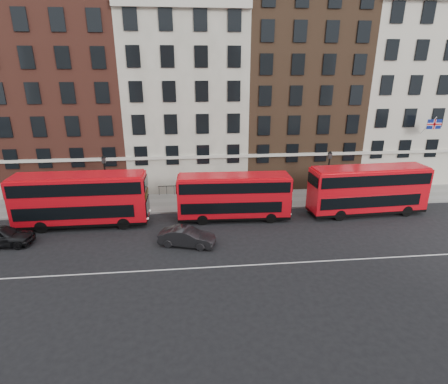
{
  "coord_description": "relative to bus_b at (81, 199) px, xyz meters",
  "views": [
    {
      "loc": [
        0.12,
        -22.98,
        13.03
      ],
      "look_at": [
        2.99,
        5.0,
        3.0
      ],
      "focal_mm": 28.0,
      "sensor_mm": 36.0,
      "label": 1
    }
  ],
  "objects": [
    {
      "name": "road_centre_line",
      "position": [
        9.22,
        -7.97,
        -2.49
      ],
      "size": [
        70.0,
        0.12,
        0.01
      ],
      "primitive_type": "cube",
      "color": "white",
      "rests_on": "ground"
    },
    {
      "name": "building_terrace",
      "position": [
        8.92,
        11.91,
        7.75
      ],
      "size": [
        64.0,
        11.95,
        22.0
      ],
      "color": "#B1A899",
      "rests_on": "ground"
    },
    {
      "name": "traffic_light",
      "position": [
        33.55,
        2.5,
        -0.05
      ],
      "size": [
        0.25,
        0.45,
        3.27
      ],
      "color": "black",
      "rests_on": "pavement"
    },
    {
      "name": "lamp_post_right",
      "position": [
        22.93,
        2.85,
        0.59
      ],
      "size": [
        0.44,
        0.44,
        5.33
      ],
      "color": "black",
      "rests_on": "pavement"
    },
    {
      "name": "pavement",
      "position": [
        9.22,
        4.53,
        -2.42
      ],
      "size": [
        80.0,
        5.0,
        0.15
      ],
      "primitive_type": "cube",
      "color": "gray",
      "rests_on": "ground"
    },
    {
      "name": "car_front",
      "position": [
        8.95,
        -4.59,
        -1.78
      ],
      "size": [
        4.58,
        2.68,
        1.43
      ],
      "primitive_type": "imported",
      "rotation": [
        0.0,
        0.0,
        1.28
      ],
      "color": "#242427",
      "rests_on": "ground"
    },
    {
      "name": "ground",
      "position": [
        9.22,
        -5.97,
        -2.49
      ],
      "size": [
        120.0,
        120.0,
        0.0
      ],
      "primitive_type": "plane",
      "color": "black",
      "rests_on": "ground"
    },
    {
      "name": "bus_d",
      "position": [
        25.67,
        -0.0,
        -0.04
      ],
      "size": [
        10.99,
        3.15,
        4.57
      ],
      "rotation": [
        0.0,
        0.0,
        0.05
      ],
      "color": "red",
      "rests_on": "ground"
    },
    {
      "name": "kerb",
      "position": [
        9.22,
        2.03,
        -2.41
      ],
      "size": [
        80.0,
        0.3,
        0.16
      ],
      "primitive_type": "cube",
      "color": "gray",
      "rests_on": "ground"
    },
    {
      "name": "car_rear",
      "position": [
        -5.31,
        -3.1,
        -1.69
      ],
      "size": [
        4.74,
        2.02,
        1.6
      ],
      "primitive_type": "imported",
      "rotation": [
        0.0,
        0.0,
        1.54
      ],
      "color": "black",
      "rests_on": "ground"
    },
    {
      "name": "iron_railings",
      "position": [
        9.22,
        6.73,
        -1.84
      ],
      "size": [
        6.6,
        0.06,
        1.0
      ],
      "primitive_type": null,
      "color": "black",
      "rests_on": "pavement"
    },
    {
      "name": "bus_c",
      "position": [
        13.16,
        0.0,
        -0.24
      ],
      "size": [
        10.09,
        2.81,
        4.2
      ],
      "rotation": [
        0.0,
        0.0,
        -0.04
      ],
      "color": "red",
      "rests_on": "ground"
    },
    {
      "name": "lamp_post_left",
      "position": [
        1.49,
        3.31,
        0.59
      ],
      "size": [
        0.44,
        0.44,
        5.33
      ],
      "color": "black",
      "rests_on": "pavement"
    },
    {
      "name": "bus_b",
      "position": [
        0.0,
        0.0,
        0.0
      ],
      "size": [
        11.08,
        2.73,
        4.65
      ],
      "rotation": [
        0.0,
        0.0,
        0.0
      ],
      "color": "red",
      "rests_on": "ground"
    }
  ]
}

